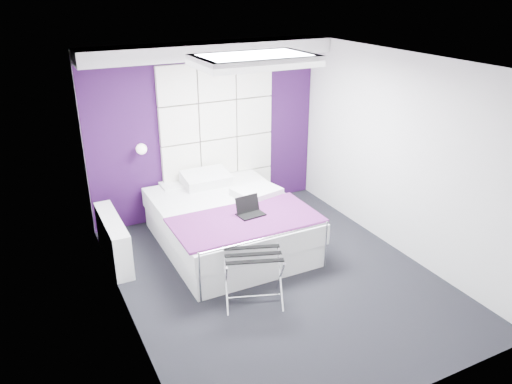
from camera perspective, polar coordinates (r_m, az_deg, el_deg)
floor at (r=6.27m, az=2.34°, el=-9.60°), size 4.40×4.40×0.00m
ceiling at (r=5.34m, az=2.80°, el=14.61°), size 4.40×4.40×0.00m
wall_back at (r=7.57m, az=-5.63°, el=6.99°), size 3.60×0.00×3.60m
wall_left at (r=5.11m, az=-15.39°, el=-1.88°), size 0.00×4.40×4.40m
wall_right at (r=6.69m, az=16.18°, el=4.01°), size 0.00×4.40×4.40m
accent_wall at (r=7.56m, az=-5.60°, el=6.97°), size 3.58×0.02×2.58m
soffit at (r=7.10m, az=-5.25°, el=15.84°), size 3.58×0.50×0.20m
headboard at (r=7.60m, az=-4.37°, el=6.09°), size 1.80×0.08×2.30m
skylight at (r=5.87m, az=-0.17°, el=14.92°), size 1.36×0.86×0.12m
wall_lamp at (r=7.17m, az=-13.04°, el=4.91°), size 0.15×0.15×0.15m
radiator at (r=6.71m, az=-15.99°, el=-5.23°), size 0.22×1.20×0.60m
bed at (r=6.84m, az=-3.22°, el=-3.47°), size 1.84×2.23×0.77m
nightstand at (r=7.46m, az=-8.98°, el=0.84°), size 0.49×0.38×0.05m
luggage_rack at (r=5.66m, az=-0.31°, el=-9.80°), size 0.63×0.47×0.62m
laptop at (r=6.35m, az=-0.77°, el=-2.05°), size 0.33×0.23×0.24m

